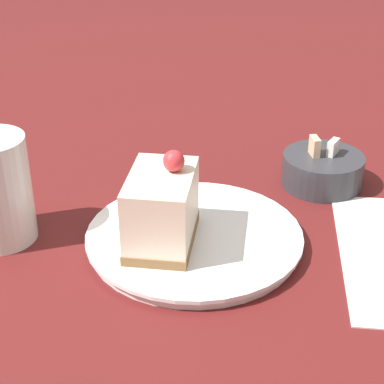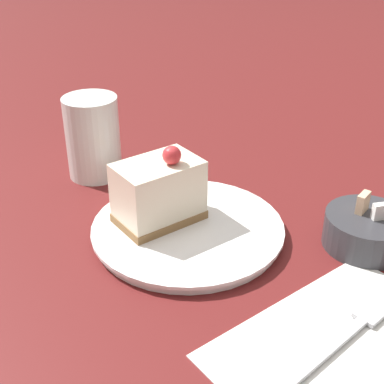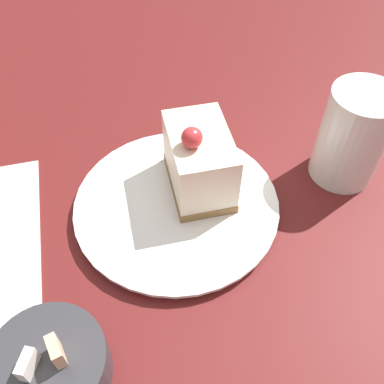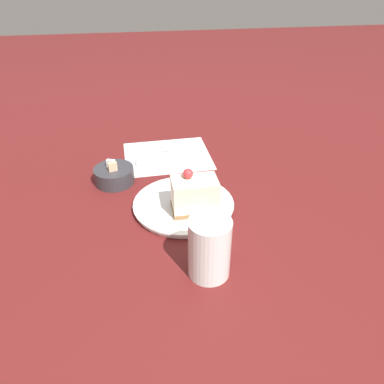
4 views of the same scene
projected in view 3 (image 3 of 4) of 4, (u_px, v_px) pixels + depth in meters
The scene contains 5 objects.
ground_plane at pixel (191, 226), 0.45m from camera, with size 4.00×4.00×0.00m, color #5B1919.
plate at pixel (177, 205), 0.46m from camera, with size 0.22×0.22×0.01m.
cake_slice at pixel (199, 161), 0.44m from camera, with size 0.06×0.10×0.09m.
sugar_bowl at pixel (50, 367), 0.34m from camera, with size 0.09×0.09×0.06m.
drinking_glass at pixel (353, 136), 0.46m from camera, with size 0.07×0.07×0.11m.
Camera 3 is at (0.05, 0.25, 0.37)m, focal length 40.00 mm.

